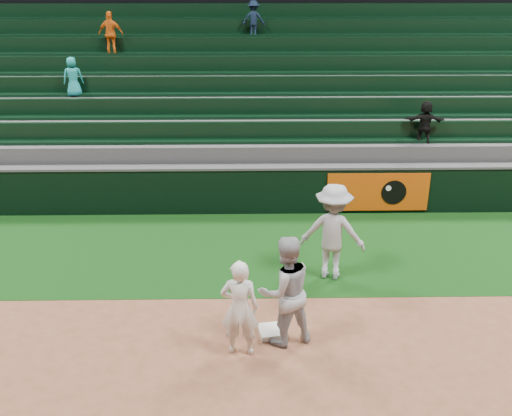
{
  "coord_description": "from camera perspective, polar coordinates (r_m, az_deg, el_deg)",
  "views": [
    {
      "loc": [
        -0.35,
        -8.51,
        5.76
      ],
      "look_at": [
        -0.16,
        2.3,
        1.3
      ],
      "focal_mm": 40.0,
      "sensor_mm": 36.0,
      "label": 1
    }
  ],
  "objects": [
    {
      "name": "ground",
      "position": [
        10.28,
        1.13,
        -11.66
      ],
      "size": [
        70.0,
        70.0,
        0.0
      ],
      "primitive_type": "plane",
      "color": "brown",
      "rests_on": "ground"
    },
    {
      "name": "foul_grass",
      "position": [
        12.87,
        0.65,
        -4.14
      ],
      "size": [
        36.0,
        4.2,
        0.01
      ],
      "primitive_type": "cube",
      "color": "black",
      "rests_on": "ground"
    },
    {
      "name": "first_baseman",
      "position": [
        9.19,
        -1.64,
        -9.97
      ],
      "size": [
        0.64,
        0.45,
        1.68
      ],
      "primitive_type": "imported",
      "rotation": [
        0.0,
        0.0,
        3.07
      ],
      "color": "white",
      "rests_on": "ground"
    },
    {
      "name": "stadium_seating",
      "position": [
        17.95,
        0.12,
        9.35
      ],
      "size": [
        36.0,
        5.95,
        5.06
      ],
      "color": "#3B3B3E",
      "rests_on": "ground"
    },
    {
      "name": "field_wall",
      "position": [
        14.64,
        0.52,
        1.92
      ],
      "size": [
        36.0,
        0.45,
        1.25
      ],
      "color": "black",
      "rests_on": "ground"
    },
    {
      "name": "first_base",
      "position": [
        10.05,
        1.63,
        -12.23
      ],
      "size": [
        0.5,
        0.5,
        0.1
      ],
      "primitive_type": "cube",
      "rotation": [
        0.0,
        0.0,
        0.15
      ],
      "color": "white",
      "rests_on": "ground"
    },
    {
      "name": "baserunner",
      "position": [
        9.4,
        2.93,
        -8.29
      ],
      "size": [
        1.13,
        1.01,
        1.93
      ],
      "primitive_type": "imported",
      "rotation": [
        0.0,
        0.0,
        3.49
      ],
      "color": "#A9ACB4",
      "rests_on": "ground"
    },
    {
      "name": "base_coach",
      "position": [
        11.43,
        7.69,
        -2.38
      ],
      "size": [
        1.44,
        1.05,
        1.99
      ],
      "primitive_type": "imported",
      "rotation": [
        0.0,
        0.0,
        2.88
      ],
      "color": "#A7ABB5",
      "rests_on": "foul_grass"
    }
  ]
}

